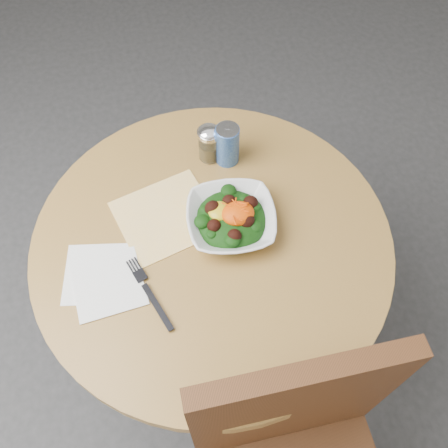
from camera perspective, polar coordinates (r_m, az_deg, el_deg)
The scene contains 8 objects.
ground at distance 1.93m, azimuth -0.92°, elevation -13.00°, with size 6.00×6.00×0.00m, color #2F2F31.
table at distance 1.42m, azimuth -1.22°, elevation -5.70°, with size 0.90×0.90×0.75m.
cloth_napkin at distance 1.28m, azimuth -6.60°, elevation 0.88°, with size 0.24×0.22×0.00m, color orange.
paper_napkins at distance 1.22m, azimuth -13.63°, elevation -6.07°, with size 0.20×0.21×0.00m.
salad_bowl at distance 1.23m, azimuth 0.83°, elevation 0.59°, with size 0.25×0.25×0.08m.
fork at distance 1.18m, azimuth -8.61°, elevation -7.59°, with size 0.08×0.21×0.00m.
spice_shaker at distance 1.35m, azimuth -1.71°, elevation 9.20°, with size 0.06×0.06×0.11m.
beverage_can at distance 1.34m, azimuth 0.39°, elevation 9.08°, with size 0.06×0.06×0.12m.
Camera 1 is at (-0.12, -0.62, 1.82)m, focal length 40.00 mm.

